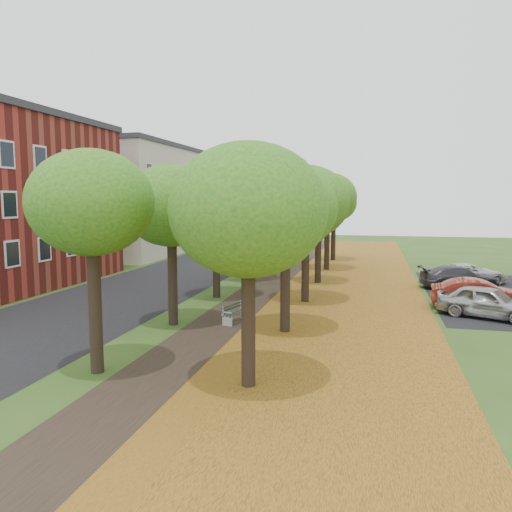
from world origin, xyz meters
The scene contains 12 objects.
ground centered at (0.00, 0.00, 0.00)m, with size 120.00×120.00×0.00m, color #2D4C19.
street_asphalt centered at (-7.50, 15.00, 0.00)m, with size 8.00×70.00×0.01m, color black.
footpath centered at (0.00, 15.00, 0.00)m, with size 3.20×70.00×0.01m, color black.
leaf_verge centered at (5.00, 15.00, 0.01)m, with size 7.50×70.00×0.01m, color #B27021.
tree_row_west centered at (-2.20, 15.00, 4.97)m, with size 4.11×34.11×6.75m.
tree_row_east centered at (2.60, 15.00, 4.97)m, with size 4.11×34.11×6.75m.
building_cream centered at (-17.00, 33.00, 5.21)m, with size 10.30×20.30×10.40m.
bench centered at (0.26, 6.99, 0.41)m, with size 0.90×1.72×0.78m.
car_silver centered at (11.00, 10.34, 0.72)m, with size 1.71×4.25×1.45m, color #A7A7AC.
car_red centered at (11.00, 12.11, 0.72)m, with size 1.53×4.38×1.44m, color maroon.
car_grey centered at (11.00, 17.93, 0.66)m, with size 1.85×4.56×1.32m, color #37373D.
car_white centered at (11.96, 20.03, 0.62)m, with size 2.04×4.43×1.23m, color silver.
Camera 1 is at (5.97, -13.32, 5.33)m, focal length 35.00 mm.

